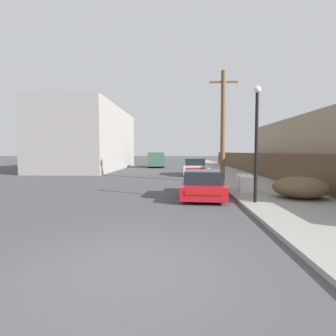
% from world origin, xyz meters
% --- Properties ---
extents(ground_plane, '(220.00, 220.00, 0.00)m').
position_xyz_m(ground_plane, '(0.00, 0.00, 0.00)').
color(ground_plane, '#444447').
extents(sidewalk_curb, '(4.20, 63.00, 0.12)m').
position_xyz_m(sidewalk_curb, '(5.30, 23.50, 0.06)').
color(sidewalk_curb, gray).
rests_on(sidewalk_curb, ground).
extents(discarded_fridge, '(0.83, 1.77, 0.79)m').
position_xyz_m(discarded_fridge, '(4.06, 8.44, 0.50)').
color(discarded_fridge, silver).
rests_on(discarded_fridge, sidewalk_curb).
extents(parked_sports_car_red, '(2.08, 4.21, 1.20)m').
position_xyz_m(parked_sports_car_red, '(1.93, 7.28, 0.55)').
color(parked_sports_car_red, red).
rests_on(parked_sports_car_red, ground).
extents(car_parked_mid, '(2.00, 4.28, 1.44)m').
position_xyz_m(car_parked_mid, '(2.21, 18.23, 0.67)').
color(car_parked_mid, silver).
rests_on(car_parked_mid, ground).
extents(pickup_truck, '(2.46, 5.48, 1.91)m').
position_xyz_m(pickup_truck, '(-2.07, 29.20, 0.95)').
color(pickup_truck, '#385647').
rests_on(pickup_truck, ground).
extents(utility_pole, '(1.80, 0.31, 7.04)m').
position_xyz_m(utility_pole, '(3.70, 12.87, 3.74)').
color(utility_pole, brown).
rests_on(utility_pole, sidewalk_curb).
extents(street_lamp, '(0.26, 0.26, 4.29)m').
position_xyz_m(street_lamp, '(3.73, 5.57, 2.64)').
color(street_lamp, black).
rests_on(street_lamp, sidewalk_curb).
extents(brush_pile, '(2.18, 1.97, 0.88)m').
position_xyz_m(brush_pile, '(5.83, 6.56, 0.56)').
color(brush_pile, brown).
rests_on(brush_pile, sidewalk_curb).
extents(wooden_fence, '(0.08, 37.23, 1.77)m').
position_xyz_m(wooden_fence, '(7.25, 19.81, 1.01)').
color(wooden_fence, brown).
rests_on(wooden_fence, sidewalk_curb).
extents(building_left_block, '(7.00, 16.42, 6.86)m').
position_xyz_m(building_left_block, '(-9.22, 25.35, 3.43)').
color(building_left_block, gray).
rests_on(building_left_block, ground).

